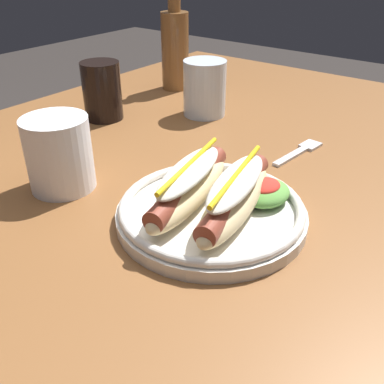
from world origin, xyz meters
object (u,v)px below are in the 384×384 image
(hot_dog_plate, at_px, (214,201))
(water_cup, at_px, (205,88))
(extra_cup, at_px, (59,154))
(glass_bottle, at_px, (175,47))
(soda_cup, at_px, (102,91))
(fork, at_px, (300,151))

(hot_dog_plate, distance_m, water_cup, 0.38)
(water_cup, relative_size, extra_cup, 1.04)
(extra_cup, bearing_deg, glass_bottle, 20.40)
(water_cup, bearing_deg, extra_cup, -177.75)
(soda_cup, bearing_deg, glass_bottle, 3.57)
(extra_cup, xyz_separation_m, glass_bottle, (0.46, 0.17, 0.04))
(hot_dog_plate, height_order, fork, hot_dog_plate)
(hot_dog_plate, height_order, water_cup, water_cup)
(fork, xyz_separation_m, extra_cup, (-0.31, 0.22, 0.05))
(glass_bottle, bearing_deg, fork, -111.21)
(fork, relative_size, water_cup, 1.15)
(hot_dog_plate, relative_size, water_cup, 2.22)
(hot_dog_plate, xyz_separation_m, fork, (0.25, -0.00, -0.02))
(glass_bottle, bearing_deg, water_cup, -122.93)
(water_cup, relative_size, glass_bottle, 0.46)
(hot_dog_plate, relative_size, extra_cup, 2.30)
(water_cup, bearing_deg, soda_cup, 133.90)
(hot_dog_plate, xyz_separation_m, soda_cup, (0.16, 0.37, 0.03))
(soda_cup, height_order, extra_cup, soda_cup)
(fork, bearing_deg, glass_bottle, 75.31)
(soda_cup, xyz_separation_m, water_cup, (0.14, -0.14, -0.00))
(extra_cup, height_order, glass_bottle, glass_bottle)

